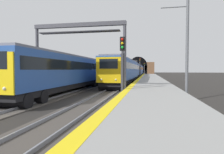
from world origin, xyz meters
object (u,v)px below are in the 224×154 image
object	(u,v)px
train_main_approaching	(134,70)
train_adjacent_platform	(108,71)
railway_signal_near	(122,62)
railway_signal_far	(144,67)
overhead_signal_gantry	(79,41)
railway_signal_mid	(140,67)
catenary_mast_near	(187,49)

from	to	relation	value
train_main_approaching	train_adjacent_platform	xyz separation A→B (m)	(-12.88, 4.47, -0.13)
railway_signal_near	railway_signal_far	size ratio (longest dim) A/B	0.83
train_main_approaching	overhead_signal_gantry	xyz separation A→B (m)	(-35.25, 2.23, 2.62)
railway_signal_mid	catenary_mast_near	size ratio (longest dim) A/B	0.67
train_adjacent_platform	catenary_mast_near	xyz separation A→B (m)	(-23.25, -11.20, 1.75)
railway_signal_far	overhead_signal_gantry	size ratio (longest dim) A/B	0.69
train_adjacent_platform	railway_signal_near	size ratio (longest dim) A/B	12.08
train_main_approaching	catenary_mast_near	world-z (taller)	catenary_mast_near
overhead_signal_gantry	train_adjacent_platform	bearing A→B (deg)	5.70
train_main_approaching	railway_signal_far	world-z (taller)	railway_signal_far
railway_signal_near	train_adjacent_platform	bearing A→B (deg)	-165.12
railway_signal_mid	train_main_approaching	bearing A→B (deg)	-163.61
railway_signal_near	overhead_signal_gantry	xyz separation A→B (m)	(1.72, 4.17, 2.00)
catenary_mast_near	train_adjacent_platform	bearing A→B (deg)	25.73
overhead_signal_gantry	railway_signal_near	bearing A→B (deg)	-112.45
railway_signal_mid	train_adjacent_platform	bearing A→B (deg)	-45.49
train_main_approaching	railway_signal_far	xyz separation A→B (m)	(43.34, -1.94, 1.16)
train_adjacent_platform	railway_signal_far	size ratio (longest dim) A/B	10.05
train_main_approaching	railway_signal_near	bearing A→B (deg)	4.37
railway_signal_mid	railway_signal_far	world-z (taller)	railway_signal_far
railway_signal_mid	catenary_mast_near	world-z (taller)	catenary_mast_near
train_adjacent_platform	railway_signal_near	distance (m)	24.94
overhead_signal_gantry	catenary_mast_near	world-z (taller)	catenary_mast_near
train_main_approaching	railway_signal_mid	xyz separation A→B (m)	(-6.58, -1.94, 0.66)
train_main_approaching	railway_signal_mid	world-z (taller)	railway_signal_mid
catenary_mast_near	train_main_approaching	bearing A→B (deg)	10.56
railway_signal_far	overhead_signal_gantry	world-z (taller)	overhead_signal_gantry
railway_signal_far	catenary_mast_near	world-z (taller)	catenary_mast_near
train_adjacent_platform	railway_signal_far	bearing A→B (deg)	173.66
railway_signal_mid	overhead_signal_gantry	size ratio (longest dim) A/B	0.61
railway_signal_mid	catenary_mast_near	xyz separation A→B (m)	(-29.54, -4.80, 0.96)
railway_signal_far	catenary_mast_near	size ratio (longest dim) A/B	0.76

